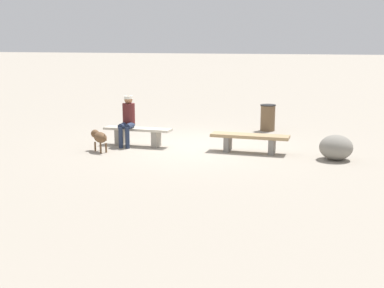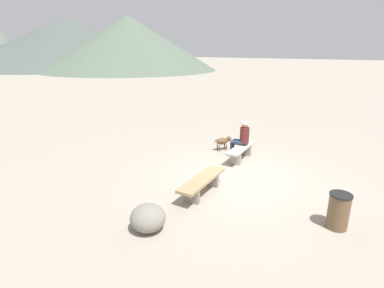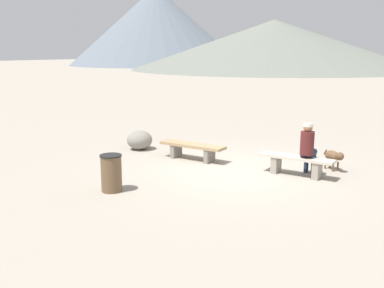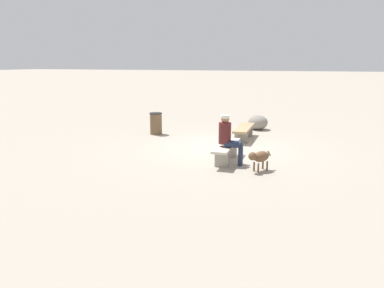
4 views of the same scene
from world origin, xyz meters
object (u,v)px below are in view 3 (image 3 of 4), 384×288
Objects in this scene: bench_left at (192,148)px; seated_person at (308,146)px; dog at (334,156)px; trash_bin at (111,173)px; boulder at (140,140)px; bench_right at (296,162)px.

seated_person is at bearing 2.47° from bench_left.
dog is 0.79× the size of trash_bin.
boulder is at bearing 173.48° from seated_person.
seated_person is (3.10, 0.24, 0.41)m from bench_left.
bench_left is 1.06× the size of bench_right.
dog is at bearing 52.69° from trash_bin.
seated_person is 5.13m from boulder.
bench_left is at bearing -3.74° from boulder.
seated_person reaches higher than boulder.
seated_person reaches higher than trash_bin.
trash_bin reaches higher than bench_right.
boulder reaches higher than bench_right.
seated_person reaches higher than bench_left.
trash_bin is (-3.27, -4.29, 0.04)m from dog.
trash_bin is at bearing -92.48° from dog.
seated_person reaches higher than bench_right.
bench_right is 4.29m from trash_bin.
bench_left is 1.47× the size of seated_person.
seated_person is at bearing 22.49° from bench_right.
bench_right is 1.11m from dog.
bench_left is 2.88m from bench_right.
bench_right reaches higher than bench_left.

